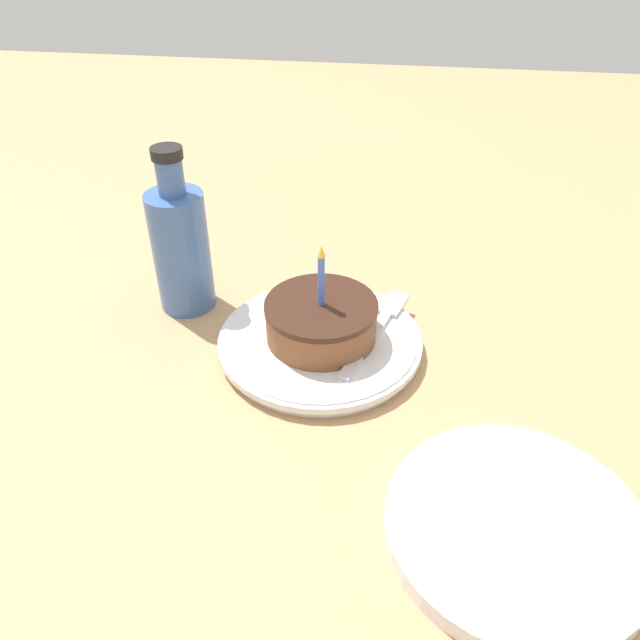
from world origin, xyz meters
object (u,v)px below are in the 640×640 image
object	(u,v)px
cake_slice	(321,320)
bottle	(181,246)
plate	(320,342)
side_plate	(516,528)
fork	(378,327)

from	to	relation	value
cake_slice	bottle	size ratio (longest dim) A/B	0.61
cake_slice	bottle	xyz separation A→B (m)	(0.07, 0.17, 0.04)
plate	side_plate	xyz separation A→B (m)	(-0.21, -0.19, -0.00)
plate	cake_slice	distance (m)	0.03
cake_slice	side_plate	xyz separation A→B (m)	(-0.21, -0.18, -0.03)
side_plate	bottle	bearing A→B (deg)	52.28
bottle	side_plate	size ratio (longest dim) A/B	0.94
plate	bottle	bearing A→B (deg)	68.87
plate	side_plate	distance (m)	0.28
fork	bottle	bearing A→B (deg)	79.54
plate	cake_slice	bearing A→B (deg)	-125.32
cake_slice	fork	size ratio (longest dim) A/B	0.73
bottle	side_plate	bearing A→B (deg)	-127.72
cake_slice	plate	bearing A→B (deg)	54.68
fork	bottle	size ratio (longest dim) A/B	0.84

